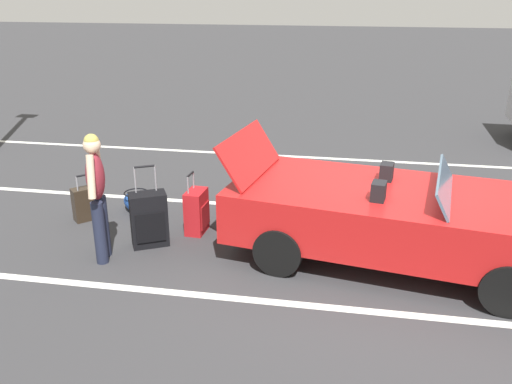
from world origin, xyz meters
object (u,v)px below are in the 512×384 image
suitcase_medium_bright (197,212)px  suitcase_small_carryon (85,204)px  convertible_car (413,220)px  traveler_person (97,191)px  suitcase_large_black (149,219)px  duffel_bag (137,203)px

suitcase_medium_bright → suitcase_small_carryon: (-1.75, 0.12, -0.06)m
convertible_car → suitcase_small_carryon: (-4.63, 0.54, -0.34)m
suitcase_small_carryon → traveler_person: traveler_person is taller
suitcase_large_black → suitcase_small_carryon: bearing=-144.4°
duffel_bag → traveler_person: bearing=-84.8°
convertible_car → duffel_bag: convertible_car is taller
suitcase_small_carryon → traveler_person: 1.52m
suitcase_large_black → suitcase_medium_bright: size_ratio=1.26×
suitcase_large_black → duffel_bag: size_ratio=1.61×
suitcase_large_black → duffel_bag: (-0.59, 1.00, -0.21)m
suitcase_medium_bright → suitcase_small_carryon: bearing=179.9°
convertible_car → traveler_person: (-3.84, -0.57, 0.34)m
suitcase_large_black → traveler_person: traveler_person is taller
suitcase_small_carryon → traveler_person: size_ratio=0.44×
suitcase_large_black → suitcase_medium_bright: 0.72m
suitcase_small_carryon → traveler_person: (0.79, -1.11, 0.68)m
convertible_car → suitcase_large_black: size_ratio=4.02×
suitcase_medium_bright → duffel_bag: (-1.10, 0.50, -0.15)m
convertible_car → suitcase_small_carryon: convertible_car is taller
suitcase_large_black → duffel_bag: suitcase_large_black is taller
suitcase_small_carryon → duffel_bag: suitcase_small_carryon is taller
suitcase_medium_bright → duffel_bag: suitcase_medium_bright is taller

